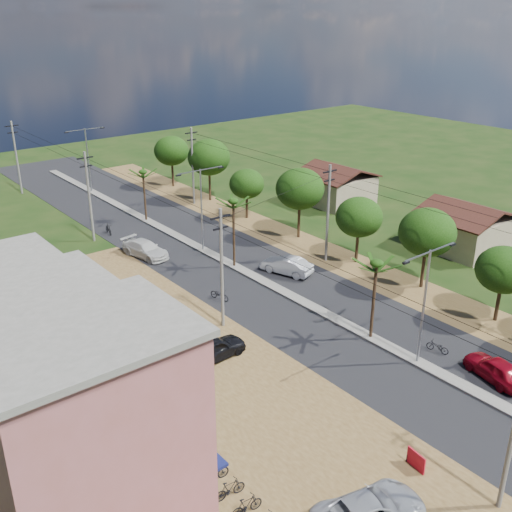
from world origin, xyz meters
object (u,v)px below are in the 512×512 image
(moto_rider_east, at_px, (437,347))
(parked_scooter_row, at_px, (230,489))
(car_white_far, at_px, (145,249))
(car_parked_silver, at_px, (370,511))
(car_silver_mid, at_px, (287,266))
(roadside_sign, at_px, (416,461))
(car_parked_dark, at_px, (214,349))
(car_red_near, at_px, (496,369))

(moto_rider_east, height_order, parked_scooter_row, parked_scooter_row)
(car_white_far, height_order, car_parked_silver, car_parked_silver)
(car_silver_mid, height_order, parked_scooter_row, car_silver_mid)
(roadside_sign, bearing_deg, parked_scooter_row, 161.44)
(car_parked_dark, bearing_deg, car_white_far, -17.81)
(car_silver_mid, height_order, roadside_sign, car_silver_mid)
(car_parked_dark, bearing_deg, parked_scooter_row, 145.96)
(car_parked_silver, relative_size, parked_scooter_row, 0.48)
(car_red_near, height_order, car_silver_mid, car_silver_mid)
(moto_rider_east, bearing_deg, parked_scooter_row, -7.28)
(car_silver_mid, relative_size, car_parked_dark, 1.04)
(car_red_near, distance_m, moto_rider_east, 4.16)
(car_white_far, bearing_deg, car_parked_silver, -113.96)
(roadside_sign, bearing_deg, car_parked_dark, 106.31)
(car_silver_mid, distance_m, moto_rider_east, 16.06)
(car_parked_silver, relative_size, roadside_sign, 4.43)
(parked_scooter_row, bearing_deg, car_white_far, 68.32)
(car_white_far, xyz_separation_m, moto_rider_east, (7.13, -27.14, -0.33))
(car_red_near, relative_size, moto_rider_east, 2.76)
(car_red_near, relative_size, roadside_sign, 3.58)
(car_red_near, height_order, car_parked_dark, car_parked_dark)
(car_parked_silver, xyz_separation_m, car_parked_dark, (2.43, 15.61, 0.02))
(car_parked_dark, height_order, moto_rider_east, car_parked_dark)
(car_white_far, bearing_deg, parked_scooter_row, -123.24)
(car_red_near, xyz_separation_m, moto_rider_east, (-0.15, 4.15, -0.33))
(car_parked_silver, height_order, car_parked_dark, car_parked_dark)
(car_red_near, distance_m, roadside_sign, 10.44)
(car_red_near, bearing_deg, car_white_far, -63.88)
(car_red_near, bearing_deg, car_parked_dark, -33.32)
(car_silver_mid, xyz_separation_m, moto_rider_east, (-0.59, -16.04, -0.35))
(car_parked_dark, distance_m, moto_rider_east, 15.00)
(car_parked_silver, distance_m, moto_rider_east, 16.13)
(car_red_near, height_order, car_white_far, car_white_far)
(car_white_far, relative_size, car_parked_silver, 0.95)
(car_parked_dark, height_order, roadside_sign, car_parked_dark)
(roadside_sign, bearing_deg, car_parked_silver, -160.55)
(car_parked_silver, bearing_deg, car_parked_dark, 4.21)
(roadside_sign, bearing_deg, car_white_far, 93.26)
(car_red_near, relative_size, parked_scooter_row, 0.39)
(car_parked_silver, xyz_separation_m, roadside_sign, (4.47, 0.87, -0.24))
(car_red_near, xyz_separation_m, car_white_far, (-7.28, 31.29, 0.00))
(car_silver_mid, bearing_deg, car_parked_silver, 37.86)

